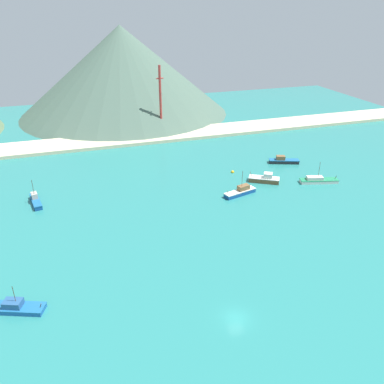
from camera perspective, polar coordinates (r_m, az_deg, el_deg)
ground at (r=91.06m, az=-1.10°, el=-5.54°), size 260.00×280.00×0.50m
fishing_boat_0 at (r=115.68m, az=10.63°, el=1.92°), size 9.11×7.03×2.89m
fishing_boat_1 at (r=107.02m, az=7.17°, el=0.08°), size 9.88×4.75×6.93m
fishing_boat_3 at (r=109.42m, az=-22.00°, el=-1.16°), size 3.60×8.98×6.58m
fishing_boat_6 at (r=130.86m, az=13.27°, el=4.51°), size 9.95×5.59×2.52m
fishing_boat_7 at (r=119.13m, az=18.03°, el=1.65°), size 11.36×5.38×6.40m
fishing_boat_8 at (r=75.20m, az=-24.18°, el=-15.17°), size 8.90×5.64×5.20m
buoy_1 at (r=121.05m, az=5.99°, el=2.95°), size 1.01×1.01×1.01m
beach_strip at (r=151.44m, az=-8.59°, el=7.79°), size 247.00×14.72×1.20m
hill_central at (r=188.06m, az=-10.16°, el=17.15°), size 95.78×95.78×38.77m
radio_tower at (r=153.28m, az=-4.65°, el=13.26°), size 2.67×2.13×26.67m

